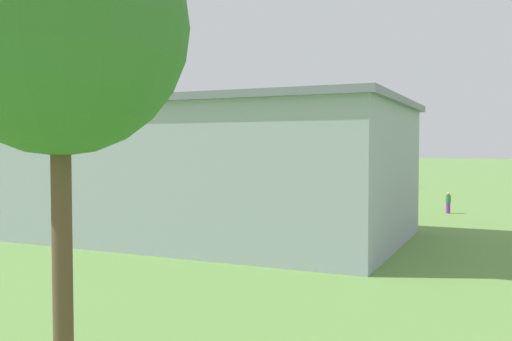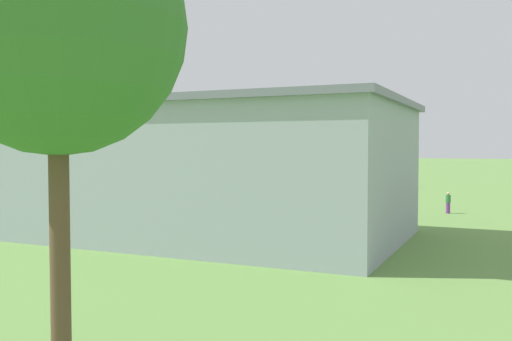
# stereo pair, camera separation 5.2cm
# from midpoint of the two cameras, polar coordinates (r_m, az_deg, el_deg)

# --- Properties ---
(ground_plane) EXTENTS (400.00, 400.00, 0.00)m
(ground_plane) POSITION_cam_midpoint_polar(r_m,az_deg,el_deg) (67.73, -2.27, -1.95)
(ground_plane) COLOR #608C42
(hangar) EXTENTS (40.37, 14.22, 7.63)m
(hangar) POSITION_cam_midpoint_polar(r_m,az_deg,el_deg) (37.83, -16.67, 0.29)
(hangar) COLOR #99A3AD
(hangar) RESTS_ON ground_plane
(biplane) EXTENTS (7.66, 8.03, 3.49)m
(biplane) POSITION_cam_midpoint_polar(r_m,az_deg,el_deg) (65.13, 4.77, 1.12)
(biplane) COLOR silver
(car_red) EXTENTS (2.53, 4.84, 1.70)m
(car_red) POSITION_cam_midpoint_polar(r_m,az_deg,el_deg) (62.26, -23.26, -1.72)
(car_red) COLOR red
(car_red) RESTS_ON ground_plane
(person_near_hangar_door) EXTENTS (0.54, 0.54, 1.53)m
(person_near_hangar_door) POSITION_cam_midpoint_polar(r_m,az_deg,el_deg) (59.47, -15.98, -1.92)
(person_near_hangar_door) COLOR beige
(person_near_hangar_door) RESTS_ON ground_plane
(person_by_parked_cars) EXTENTS (0.52, 0.52, 1.66)m
(person_by_parked_cars) POSITION_cam_midpoint_polar(r_m,az_deg,el_deg) (45.92, 19.03, -3.13)
(person_by_parked_cars) COLOR #72338C
(person_by_parked_cars) RESTS_ON ground_plane
(tree_behind_hangar_right) EXTENTS (4.84, 4.84, 9.83)m
(tree_behind_hangar_right) POSITION_cam_midpoint_polar(r_m,az_deg,el_deg) (11.29, -19.54, 13.59)
(tree_behind_hangar_right) COLOR brown
(tree_behind_hangar_right) RESTS_ON ground_plane
(windsock) EXTENTS (1.42, 1.37, 6.89)m
(windsock) POSITION_cam_midpoint_polar(r_m,az_deg,el_deg) (73.57, 13.04, 3.05)
(windsock) COLOR silver
(windsock) RESTS_ON ground_plane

